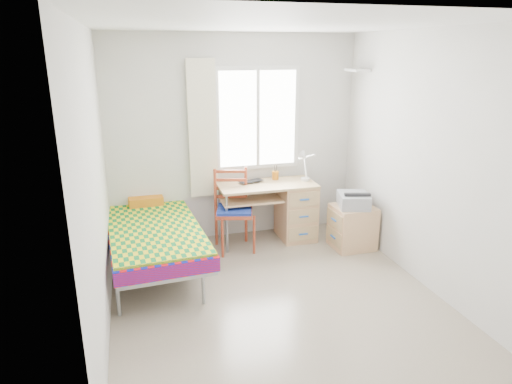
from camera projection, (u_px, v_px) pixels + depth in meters
floor at (275, 297)px, 4.61m from camera, size 3.50×3.50×0.00m
ceiling at (279, 24)px, 3.84m from camera, size 3.50×3.50×0.00m
wall_back at (235, 139)px, 5.83m from camera, size 3.20×0.00×3.20m
wall_left at (96, 186)px, 3.81m from camera, size 0.00×3.50×3.50m
wall_right at (427, 162)px, 4.63m from camera, size 0.00×3.50×3.50m
window at (258, 119)px, 5.81m from camera, size 1.10×0.04×1.30m
curtain at (203, 130)px, 5.61m from camera, size 0.35×0.05×1.70m
floating_shelf at (357, 70)px, 5.64m from camera, size 0.20×0.32×0.03m
bed at (153, 229)px, 5.20m from camera, size 1.12×2.17×0.91m
desk at (291, 208)px, 5.95m from camera, size 1.24×0.57×0.77m
chair at (234, 205)px, 5.61m from camera, size 0.53×0.53×1.01m
cabinet at (352, 227)px, 5.71m from camera, size 0.52×0.46×0.54m
printer at (353, 200)px, 5.59m from camera, size 0.45×0.49×0.18m
laptop at (253, 182)px, 5.78m from camera, size 0.37×0.28×0.03m
pen_cup at (275, 175)px, 5.95m from camera, size 0.09×0.09×0.11m
task_lamp at (304, 162)px, 5.71m from camera, size 0.23×0.33×0.44m
book at (251, 199)px, 5.77m from camera, size 0.19×0.25×0.02m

